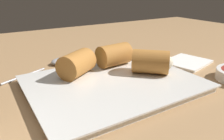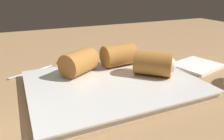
# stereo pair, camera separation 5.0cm
# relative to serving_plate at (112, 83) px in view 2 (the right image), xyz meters

# --- Properties ---
(table_surface) EXTENTS (1.80, 1.40, 0.02)m
(table_surface) POSITION_rel_serving_plate_xyz_m (-0.03, 0.00, -0.02)
(table_surface) COLOR #A87F54
(table_surface) RESTS_ON ground
(serving_plate) EXTENTS (0.32, 0.25, 0.01)m
(serving_plate) POSITION_rel_serving_plate_xyz_m (0.00, 0.00, 0.00)
(serving_plate) COLOR silver
(serving_plate) RESTS_ON table_surface
(roll_front_left) EXTENTS (0.09, 0.06, 0.05)m
(roll_front_left) POSITION_rel_serving_plate_xyz_m (-0.05, -0.07, 0.03)
(roll_front_left) COLOR #B77533
(roll_front_left) RESTS_ON serving_plate
(roll_front_right) EXTENTS (0.09, 0.08, 0.05)m
(roll_front_right) POSITION_rel_serving_plate_xyz_m (0.05, -0.06, 0.03)
(roll_front_right) COLOR #B77533
(roll_front_right) RESTS_ON serving_plate
(roll_back_left) EXTENTS (0.09, 0.09, 0.05)m
(roll_back_left) POSITION_rel_serving_plate_xyz_m (-0.09, 0.01, 0.03)
(roll_back_left) COLOR #B77533
(roll_back_left) RESTS_ON serving_plate
(spoon) EXTENTS (0.17, 0.09, 0.02)m
(spoon) POSITION_rel_serving_plate_xyz_m (0.06, -0.18, -0.00)
(spoon) COLOR #B2B2B7
(spoon) RESTS_ON table_surface
(napkin) EXTENTS (0.13, 0.12, 0.01)m
(napkin) POSITION_rel_serving_plate_xyz_m (-0.24, -0.02, -0.00)
(napkin) COLOR white
(napkin) RESTS_ON table_surface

